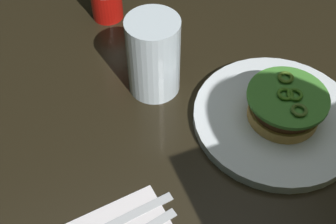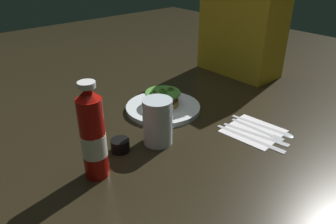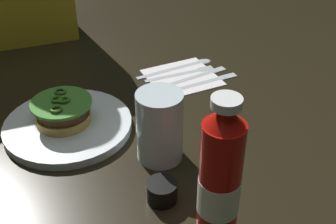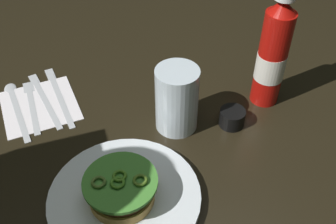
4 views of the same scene
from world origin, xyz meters
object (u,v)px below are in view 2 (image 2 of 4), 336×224
(steak_knife, at_px, (259,135))
(spoon_utensil, at_px, (270,128))
(water_glass, at_px, (158,122))
(butter_knife, at_px, (254,139))
(dinner_plate, at_px, (163,108))
(condiment_cup, at_px, (120,145))
(diner_person, at_px, (244,12))
(ketchup_bottle, at_px, (93,136))
(burger_sandwich, at_px, (163,98))
(napkin, at_px, (253,131))
(fork_utensil, at_px, (261,130))

(steak_knife, xyz_separation_m, spoon_utensil, (-0.00, 0.06, 0.00))
(water_glass, height_order, butter_knife, water_glass)
(dinner_plate, xyz_separation_m, steak_knife, (0.31, 0.10, -0.00))
(condiment_cup, bearing_deg, diner_person, 103.35)
(butter_knife, xyz_separation_m, diner_person, (-0.38, 0.41, 0.25))
(ketchup_bottle, height_order, diner_person, diner_person)
(steak_knife, height_order, diner_person, diner_person)
(burger_sandwich, relative_size, butter_knife, 0.54)
(diner_person, bearing_deg, burger_sandwich, -82.98)
(napkin, bearing_deg, dinner_plate, -158.64)
(burger_sandwich, height_order, steak_knife, burger_sandwich)
(dinner_plate, bearing_deg, butter_knife, 12.54)
(burger_sandwich, distance_m, napkin, 0.31)
(burger_sandwich, bearing_deg, condiment_cup, -65.35)
(dinner_plate, bearing_deg, ketchup_bottle, -65.46)
(dinner_plate, height_order, diner_person, diner_person)
(dinner_plate, xyz_separation_m, burger_sandwich, (-0.01, 0.00, 0.03))
(water_glass, distance_m, condiment_cup, 0.12)
(ketchup_bottle, relative_size, water_glass, 1.84)
(napkin, distance_m, diner_person, 0.57)
(dinner_plate, bearing_deg, diner_person, 97.63)
(ketchup_bottle, relative_size, fork_utensil, 1.37)
(steak_knife, xyz_separation_m, fork_utensil, (-0.01, 0.03, -0.00))
(fork_utensil, bearing_deg, spoon_utensil, 74.57)
(diner_person, bearing_deg, dinner_plate, -82.37)
(water_glass, bearing_deg, burger_sandwich, 135.52)
(burger_sandwich, relative_size, condiment_cup, 2.33)
(fork_utensil, xyz_separation_m, spoon_utensil, (0.01, 0.03, 0.00))
(ketchup_bottle, xyz_separation_m, condiment_cup, (-0.05, 0.10, -0.09))
(water_glass, height_order, napkin, water_glass)
(steak_knife, height_order, fork_utensil, same)
(burger_sandwich, bearing_deg, diner_person, 97.02)
(diner_person, bearing_deg, butter_knife, -47.54)
(dinner_plate, bearing_deg, burger_sandwich, 140.47)
(burger_sandwich, bearing_deg, spoon_utensil, 26.08)
(condiment_cup, xyz_separation_m, napkin, (0.18, 0.35, -0.02))
(water_glass, height_order, spoon_utensil, water_glass)
(condiment_cup, distance_m, napkin, 0.39)
(condiment_cup, bearing_deg, ketchup_bottle, -63.98)
(water_glass, distance_m, butter_knife, 0.28)
(ketchup_bottle, height_order, steak_knife, ketchup_bottle)
(burger_sandwich, bearing_deg, dinner_plate, -39.53)
(dinner_plate, height_order, butter_knife, dinner_plate)
(napkin, bearing_deg, steak_knife, -19.99)
(spoon_utensil, height_order, diner_person, diner_person)
(ketchup_bottle, distance_m, butter_knife, 0.45)
(water_glass, bearing_deg, spoon_utensil, 60.53)
(ketchup_bottle, distance_m, spoon_utensil, 0.53)
(steak_knife, relative_size, diner_person, 0.34)
(fork_utensil, bearing_deg, napkin, -137.53)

